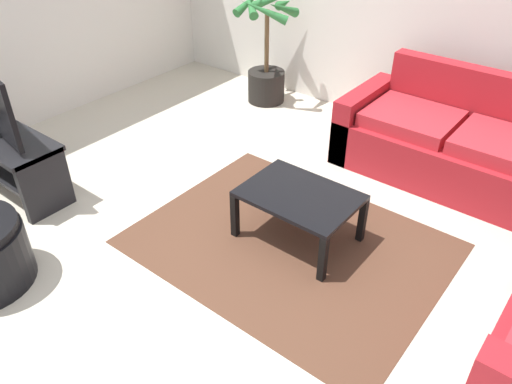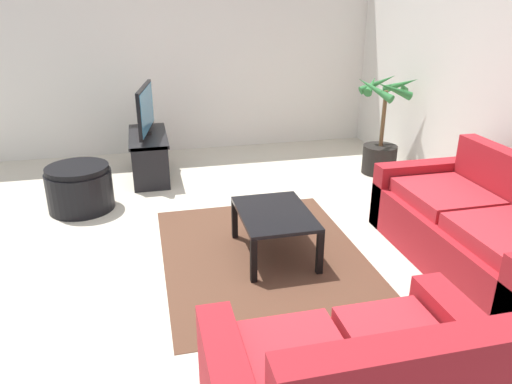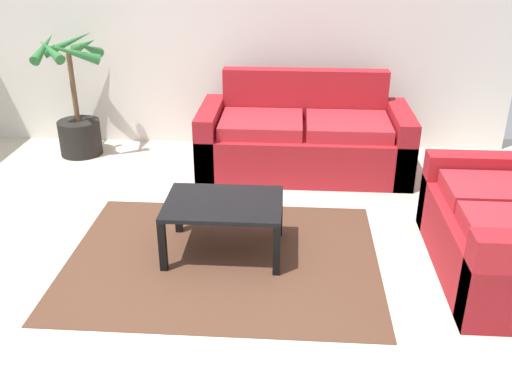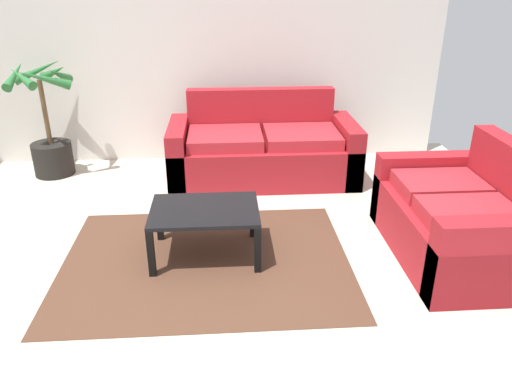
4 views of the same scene
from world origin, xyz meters
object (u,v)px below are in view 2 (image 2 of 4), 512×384
at_px(coffee_table, 275,218).
at_px(ottoman, 80,188).
at_px(tv_stand, 149,149).
at_px(tv, 146,109).
at_px(potted_palm, 381,138).
at_px(couch_main, 480,233).

distance_m(coffee_table, ottoman, 2.22).
distance_m(tv_stand, tv, 0.49).
bearing_deg(tv_stand, potted_palm, 78.78).
bearing_deg(ottoman, coffee_table, 50.63).
bearing_deg(couch_main, tv_stand, -138.18).
height_order(tv_stand, ottoman, tv_stand).
bearing_deg(tv_stand, couch_main, 41.82).
relative_size(tv, potted_palm, 0.78).
xyz_separation_m(tv_stand, ottoman, (0.86, -0.74, -0.11)).
relative_size(couch_main, tv_stand, 1.78).
xyz_separation_m(couch_main, ottoman, (-1.98, -3.29, -0.07)).
relative_size(tv_stand, tv, 1.15).
height_order(couch_main, ottoman, couch_main).
bearing_deg(tv, potted_palm, 78.78).
xyz_separation_m(coffee_table, potted_palm, (-1.71, 1.84, 0.11)).
xyz_separation_m(potted_palm, ottoman, (0.30, -3.56, -0.22)).
height_order(tv, coffee_table, tv).
bearing_deg(potted_palm, tv, -101.22).
distance_m(tv, ottoman, 1.29).
relative_size(coffee_table, ottoman, 1.23).
relative_size(couch_main, tv, 2.04).
bearing_deg(potted_palm, ottoman, -85.12).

